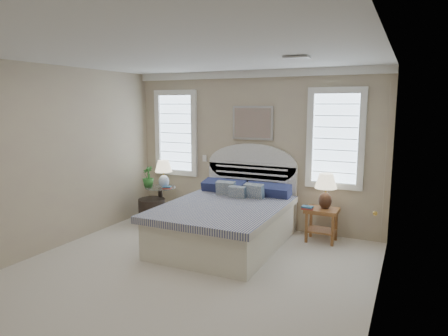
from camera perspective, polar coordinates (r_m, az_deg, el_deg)
floor at (r=5.14m, az=-6.58°, el=-15.49°), size 4.50×5.00×0.01m
ceiling at (r=4.72m, az=-7.19°, el=15.91°), size 4.50×5.00×0.01m
wall_back at (r=6.97m, az=4.16°, el=2.59°), size 4.50×0.02×2.70m
wall_left at (r=6.23m, az=-24.65°, el=1.02°), size 0.02×5.00×2.70m
wall_right at (r=4.04m, az=21.29°, el=-2.73°), size 0.02×5.00×2.70m
crown_molding at (r=6.91m, az=4.16°, el=13.25°), size 4.50×0.08×0.12m
hvac_vent at (r=4.96m, az=10.35°, el=15.26°), size 0.30×0.20×0.02m
switch_plate at (r=7.37m, az=-2.80°, el=1.39°), size 0.08×0.01×0.12m
window_left at (r=7.62m, az=-6.83°, el=4.99°), size 0.90×0.06×1.60m
window_right at (r=6.55m, az=15.64°, el=4.06°), size 0.90×0.06×1.60m
painting at (r=6.89m, az=4.08°, el=6.44°), size 0.74×0.04×0.58m
closet_door at (r=5.24m, az=21.97°, el=-1.84°), size 0.02×1.80×2.40m
bed at (r=6.21m, az=0.54°, el=-7.27°), size 1.72×2.28×1.47m
side_table_left at (r=7.51m, az=-9.06°, el=-4.51°), size 0.56×0.56×0.63m
nightstand_right at (r=6.46m, az=13.79°, el=-6.89°), size 0.50×0.40×0.53m
floor_pot at (r=7.42m, az=-10.25°, el=-6.03°), size 0.56×0.56×0.44m
lamp_left at (r=7.34m, az=-8.62°, el=-0.40°), size 0.34×0.34×0.51m
lamp_right at (r=6.39m, az=14.34°, el=-2.65°), size 0.42×0.42×0.55m
potted_plant at (r=7.47m, az=-10.80°, el=-1.22°), size 0.27×0.27×0.38m
books_left at (r=7.29m, az=-8.14°, el=-2.77°), size 0.19×0.16×0.04m
books_right at (r=6.33m, az=11.82°, el=-5.57°), size 0.18×0.14×0.05m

